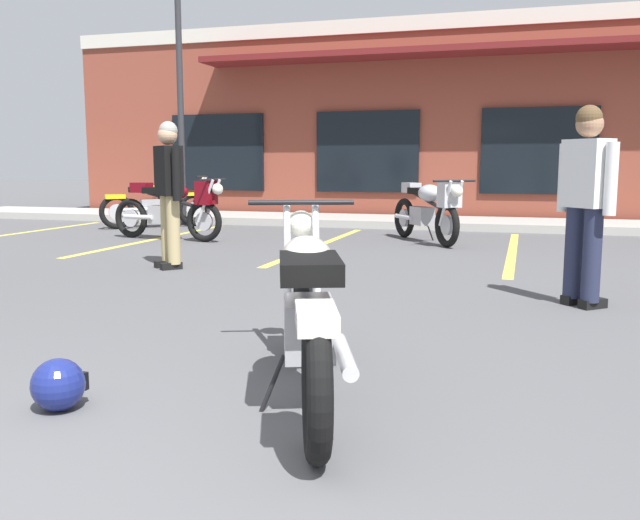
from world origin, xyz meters
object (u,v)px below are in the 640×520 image
Objects in this scene: motorcycle_red_sportbike at (428,208)px; motorcycle_green_cafe_racer at (157,203)px; helmet_on_pavement at (58,385)px; motorcycle_blue_standard at (172,207)px; parking_lot_lamp_post at (177,62)px; motorcycle_foreground_classic at (308,310)px; person_in_black_shirt at (586,194)px; person_near_building at (169,186)px.

motorcycle_red_sportbike and motorcycle_green_cafe_racer have the same top height.
helmet_on_pavement is at bearing -62.77° from motorcycle_green_cafe_racer.
motorcycle_blue_standard is 0.44× the size of parking_lot_lamp_post.
person_in_black_shirt is at bearing 61.94° from motorcycle_foreground_classic.
motorcycle_red_sportbike is at bearing 113.55° from person_in_black_shirt.
motorcycle_blue_standard is at bearing -64.58° from parking_lot_lamp_post.
motorcycle_red_sportbike is 1.09× the size of person_in_black_shirt.
person_in_black_shirt is at bearing -40.77° from parking_lot_lamp_post.
person_near_building is at bearing 167.99° from person_in_black_shirt.
motorcycle_blue_standard is 1.25× the size of person_near_building.
motorcycle_foreground_classic is 1.21× the size of person_in_black_shirt.
helmet_on_pavement is at bearing -65.14° from parking_lot_lamp_post.
motorcycle_foreground_classic is 4.76m from person_near_building.
motorcycle_green_cafe_racer is 2.73m from parking_lot_lamp_post.
motorcycle_green_cafe_racer reaches higher than helmet_on_pavement.
motorcycle_blue_standard is (-3.91, -0.78, 0.00)m from motorcycle_red_sportbike.
helmet_on_pavement is (-1.12, -0.51, -0.33)m from motorcycle_foreground_classic.
person_in_black_shirt is (7.13, -5.40, 0.49)m from motorcycle_green_cafe_racer.
parking_lot_lamp_post is (-6.97, 6.01, 2.17)m from person_in_black_shirt.
person_near_building is at bearing 112.21° from helmet_on_pavement.
person_near_building reaches higher than motorcycle_blue_standard.
motorcycle_green_cafe_racer is at bearing 124.31° from motorcycle_foreground_classic.
motorcycle_foreground_classic is 7.19m from motorcycle_red_sportbike.
motorcycle_red_sportbike is 4.24m from person_near_building.
motorcycle_blue_standard reaches higher than helmet_on_pavement.
motorcycle_red_sportbike is 4.75m from person_in_black_shirt.
motorcycle_green_cafe_racer is at bearing 125.84° from motorcycle_blue_standard.
motorcycle_red_sportbike is 7.74m from helmet_on_pavement.
motorcycle_foreground_classic is 0.42× the size of parking_lot_lamp_post.
person_in_black_shirt and person_near_building have the same top height.
motorcycle_red_sportbike is 3.99m from motorcycle_blue_standard.
person_near_building is at bearing -61.54° from motorcycle_blue_standard.
person_in_black_shirt is 9.46m from parking_lot_lamp_post.
parking_lot_lamp_post reaches higher than person_in_black_shirt.
parking_lot_lamp_post reaches higher than motorcycle_red_sportbike.
motorcycle_green_cafe_racer is (-1.33, 1.84, -0.07)m from motorcycle_blue_standard.
motorcycle_blue_standard and motorcycle_green_cafe_racer have the same top height.
motorcycle_blue_standard is 7.62m from helmet_on_pavement.
motorcycle_red_sportbike is at bearing 11.27° from motorcycle_blue_standard.
person_near_building is 6.44× the size of helmet_on_pavement.
motorcycle_green_cafe_racer is at bearing 142.88° from person_in_black_shirt.
parking_lot_lamp_post is (0.16, 0.61, 2.66)m from motorcycle_green_cafe_racer.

